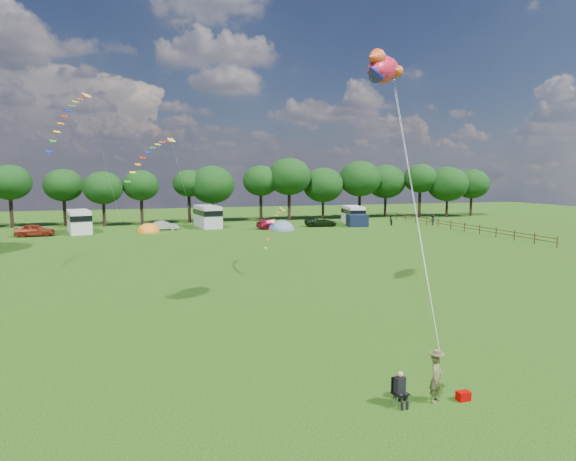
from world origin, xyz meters
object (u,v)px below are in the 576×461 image
object	(u,v)px
car_c	(272,224)
walker_a	(390,221)
car_a	(35,230)
campervan_c	(208,216)
tent_greyblue	(282,230)
car_b	(164,226)
tent_orange	(148,232)
walker_b	(432,220)
car_d	(321,222)
campervan_b	(79,221)
fish_kite	(382,69)
kite_flyer	(436,378)
camp_chair	(399,385)
campervan_d	(353,214)

from	to	relation	value
car_c	walker_a	world-z (taller)	walker_a
car_a	campervan_c	world-z (taller)	campervan_c
tent_greyblue	car_b	bearing A→B (deg)	162.25
car_b	tent_orange	size ratio (longest dim) A/B	1.08
walker_b	campervan_c	bearing A→B (deg)	-37.89
car_d	campervan_b	bearing A→B (deg)	95.72
car_c	fish_kite	world-z (taller)	fish_kite
kite_flyer	car_a	bearing A→B (deg)	77.17
camp_chair	fish_kite	bearing A→B (deg)	56.20
camp_chair	campervan_c	bearing A→B (deg)	78.68
campervan_b	tent_orange	world-z (taller)	campervan_b
kite_flyer	walker_a	size ratio (longest dim) A/B	1.07
car_c	fish_kite	distance (m)	43.12
car_b	kite_flyer	xyz separation A→B (m)	(6.64, -54.11, 0.18)
campervan_d	car_d	bearing A→B (deg)	118.45
campervan_b	camp_chair	bearing A→B (deg)	-175.62
kite_flyer	walker_a	bearing A→B (deg)	26.93
car_a	car_b	distance (m)	15.63
campervan_c	campervan_d	bearing A→B (deg)	-101.68
car_c	car_d	bearing A→B (deg)	-95.96
car_a	car_d	distance (m)	37.66
campervan_d	walker_a	world-z (taller)	campervan_d
campervan_c	campervan_d	xyz separation A→B (m)	(22.13, -1.45, -0.20)
car_b	car_d	bearing A→B (deg)	-94.38
car_b	campervan_b	size ratio (longest dim) A/B	0.56
tent_orange	walker_a	size ratio (longest dim) A/B	2.17
car_d	campervan_d	world-z (taller)	campervan_d
tent_greyblue	kite_flyer	world-z (taller)	kite_flyer
tent_orange	walker_a	world-z (taller)	walker_a
car_c	kite_flyer	bearing A→B (deg)	158.90
car_d	camp_chair	distance (m)	54.97
walker_b	kite_flyer	bearing A→B (deg)	30.67
tent_orange	fish_kite	xyz separation A→B (m)	(11.96, -41.45, 13.12)
campervan_c	tent_orange	size ratio (longest dim) A/B	2.00
tent_greyblue	fish_kite	world-z (taller)	fish_kite
car_d	walker_a	bearing A→B (deg)	-93.06
car_a	walker_b	bearing A→B (deg)	-92.62
car_b	campervan_c	distance (m)	6.62
camp_chair	walker_a	world-z (taller)	walker_a
tent_greyblue	walker_b	xyz separation A→B (m)	(23.59, 0.13, 0.79)
car_d	campervan_b	xyz separation A→B (m)	(-32.87, 1.64, 0.93)
car_b	kite_flyer	size ratio (longest dim) A/B	2.19
car_a	car_c	bearing A→B (deg)	-90.35
tent_orange	kite_flyer	size ratio (longest dim) A/B	2.04
campervan_d	tent_greyblue	world-z (taller)	campervan_d
car_c	tent_orange	distance (m)	16.75
car_a	tent_greyblue	xyz separation A→B (m)	(30.77, -2.55, -0.74)
campervan_d	kite_flyer	bearing A→B (deg)	166.81
camp_chair	walker_b	size ratio (longest dim) A/B	0.72
car_d	car_b	bearing A→B (deg)	94.29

